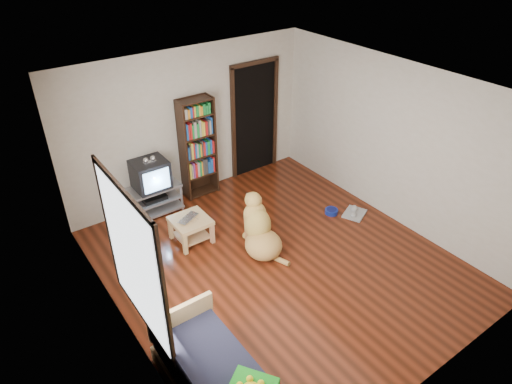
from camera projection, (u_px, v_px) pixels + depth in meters
ground at (278, 262)px, 6.70m from camera, size 5.00×5.00×0.00m
ceiling at (284, 92)px, 5.32m from camera, size 5.00×5.00×0.00m
wall_back at (189, 124)px, 7.73m from camera, size 4.50×0.00×4.50m
wall_front at (445, 299)px, 4.29m from camera, size 4.50×0.00×4.50m
wall_left at (116, 250)px, 4.89m from camera, size 0.00×5.00×5.00m
wall_right at (393, 143)px, 7.12m from camera, size 0.00×5.00×5.00m
laptop at (191, 219)px, 6.90m from camera, size 0.42×0.36×0.03m
dog_bowl at (331, 211)px, 7.74m from camera, size 0.22×0.22×0.08m
grey_rag at (354, 214)px, 7.73m from camera, size 0.50×0.46×0.03m
window at (133, 260)px, 4.45m from camera, size 0.03×1.46×1.70m
doorway at (254, 117)px, 8.48m from camera, size 1.03×0.05×2.19m
tv_stand at (154, 199)px, 7.66m from camera, size 0.90×0.45×0.50m
crt_tv at (150, 174)px, 7.42m from camera, size 0.55×0.52×0.58m
bookshelf at (197, 143)px, 7.80m from camera, size 0.60×0.30×1.80m
coffee_table at (191, 226)px, 6.99m from camera, size 0.55×0.55×0.40m
dog at (260, 231)px, 6.81m from camera, size 0.67×1.09×0.88m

